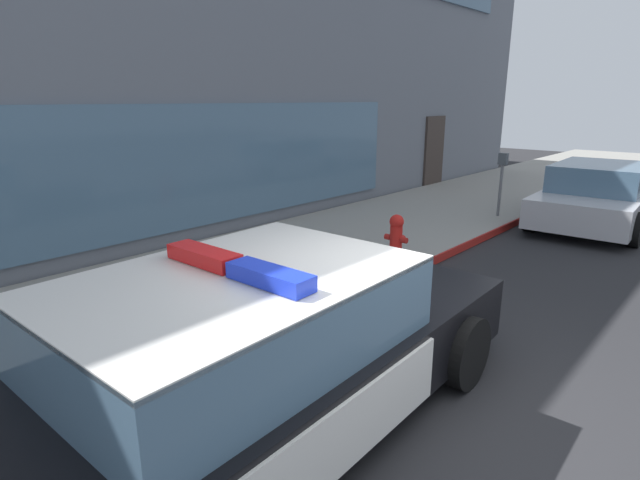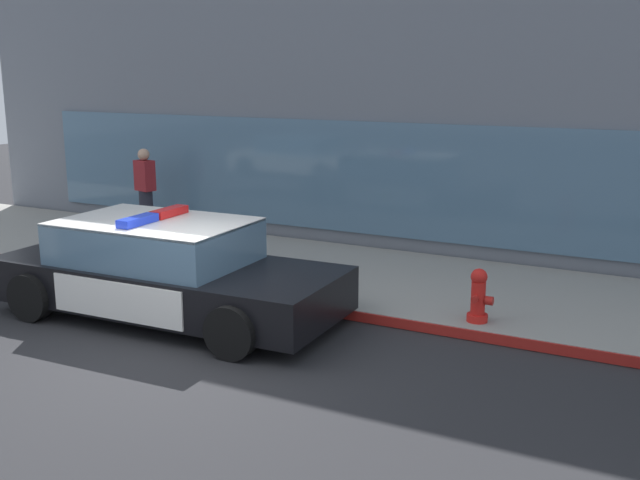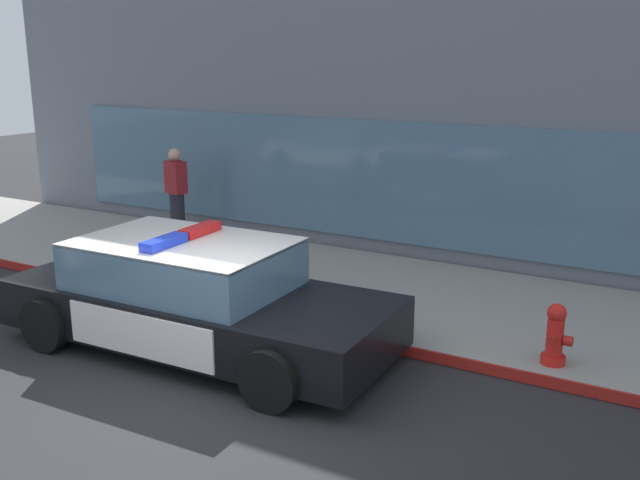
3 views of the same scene
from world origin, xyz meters
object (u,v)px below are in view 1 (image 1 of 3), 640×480
(police_cruiser, at_px, (254,355))
(parking_meter, at_px, (502,173))
(fire_hydrant, at_px, (396,238))
(car_down_street, at_px, (597,195))

(police_cruiser, bearing_deg, parking_meter, 8.39)
(fire_hydrant, relative_size, car_down_street, 0.17)
(car_down_street, height_order, parking_meter, parking_meter)
(fire_hydrant, xyz_separation_m, parking_meter, (4.06, 0.07, 0.58))
(fire_hydrant, distance_m, parking_meter, 4.10)
(fire_hydrant, xyz_separation_m, car_down_street, (5.24, -1.53, 0.13))
(car_down_street, bearing_deg, police_cruiser, 175.93)
(police_cruiser, xyz_separation_m, fire_hydrant, (4.10, 1.40, -0.18))
(police_cruiser, height_order, parking_meter, police_cruiser)
(parking_meter, bearing_deg, fire_hydrant, -179.00)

